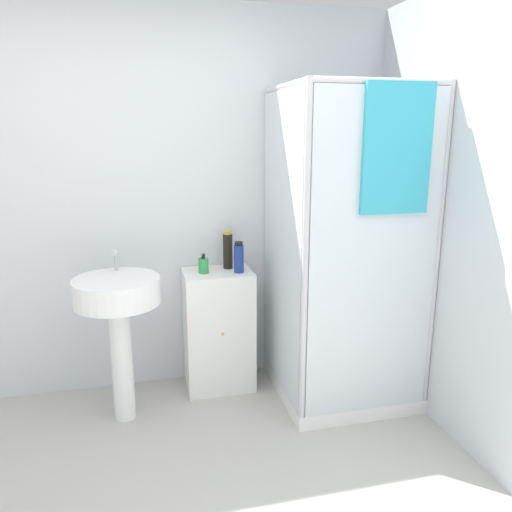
% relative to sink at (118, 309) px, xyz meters
% --- Properties ---
extents(wall_back, '(6.40, 0.06, 2.50)m').
position_rel_sink_xyz_m(wall_back, '(0.16, 0.45, 0.54)').
color(wall_back, silver).
rests_on(wall_back, ground_plane).
extents(shower_enclosure, '(0.84, 0.87, 1.99)m').
position_rel_sink_xyz_m(shower_enclosure, '(1.36, -0.08, -0.13)').
color(shower_enclosure, white).
rests_on(shower_enclosure, ground_plane).
extents(vanity_cabinet, '(0.45, 0.35, 0.82)m').
position_rel_sink_xyz_m(vanity_cabinet, '(0.63, 0.25, -0.30)').
color(vanity_cabinet, white).
rests_on(vanity_cabinet, ground_plane).
extents(sink, '(0.50, 0.50, 1.03)m').
position_rel_sink_xyz_m(sink, '(0.00, 0.00, 0.00)').
color(sink, white).
rests_on(sink, ground_plane).
extents(soap_dispenser, '(0.07, 0.07, 0.13)m').
position_rel_sink_xyz_m(soap_dispenser, '(0.54, 0.24, 0.17)').
color(soap_dispenser, green).
rests_on(soap_dispenser, vanity_cabinet).
extents(shampoo_bottle_tall_black, '(0.06, 0.06, 0.26)m').
position_rel_sink_xyz_m(shampoo_bottle_tall_black, '(0.71, 0.31, 0.24)').
color(shampoo_bottle_tall_black, black).
rests_on(shampoo_bottle_tall_black, vanity_cabinet).
extents(shampoo_bottle_blue, '(0.06, 0.06, 0.20)m').
position_rel_sink_xyz_m(shampoo_bottle_blue, '(0.77, 0.20, 0.21)').
color(shampoo_bottle_blue, navy).
rests_on(shampoo_bottle_blue, vanity_cabinet).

